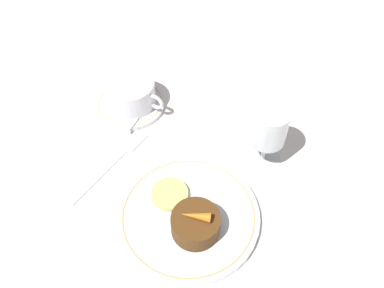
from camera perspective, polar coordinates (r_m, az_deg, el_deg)
The scene contains 10 objects.
ground_plane at distance 0.76m, azimuth 1.73°, elevation -7.68°, with size 3.00×3.00×0.00m, color white.
dinner_plate at distance 0.74m, azimuth -0.43°, elevation -9.19°, with size 0.23×0.23×0.01m.
saucer at distance 0.90m, azimuth -7.83°, elevation 5.14°, with size 0.14×0.14×0.01m.
coffee_cup at distance 0.88m, azimuth -7.79°, elevation 6.53°, with size 0.12×0.10×0.05m.
spoon at distance 0.88m, azimuth -5.95°, elevation 4.47°, with size 0.02×0.10×0.00m.
wine_glass at distance 0.76m, azimuth 9.72°, elevation 1.87°, with size 0.06×0.06×0.13m.
fork at distance 0.82m, azimuth -9.39°, elevation -1.76°, with size 0.04×0.19×0.01m.
dessert_cake at distance 0.71m, azimuth 0.45°, elevation -10.14°, with size 0.08×0.08×0.04m.
carrot_garnish at distance 0.69m, azimuth 0.46°, elevation -9.12°, with size 0.05×0.03×0.02m.
pineapple_slice at distance 0.75m, azimuth -2.86°, elevation -6.39°, with size 0.06×0.06×0.01m.
Camera 1 is at (0.16, -0.35, 0.66)m, focal length 42.00 mm.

